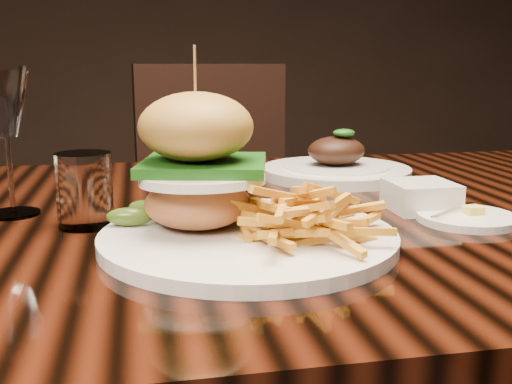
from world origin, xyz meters
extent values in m
cube|color=black|center=(0.00, 0.00, 0.73)|extent=(1.60, 0.90, 0.04)
cylinder|color=silver|center=(-0.05, -0.16, 0.76)|extent=(0.34, 0.34, 0.01)
ellipsoid|color=#945530|center=(-0.10, -0.13, 0.79)|extent=(0.12, 0.12, 0.06)
ellipsoid|color=silver|center=(-0.10, -0.16, 0.83)|extent=(0.14, 0.11, 0.01)
ellipsoid|color=orange|center=(-0.08, -0.18, 0.83)|extent=(0.03, 0.03, 0.01)
cube|color=#205A16|center=(-0.10, -0.13, 0.84)|extent=(0.17, 0.16, 0.01)
ellipsoid|color=olive|center=(-0.10, -0.13, 0.88)|extent=(0.13, 0.13, 0.08)
cylinder|color=olive|center=(-0.10, -0.13, 0.92)|extent=(0.00, 0.00, 0.10)
ellipsoid|color=#2D4913|center=(-0.18, -0.11, 0.78)|extent=(0.06, 0.03, 0.02)
ellipsoid|color=#2D4913|center=(-0.16, -0.08, 0.78)|extent=(0.06, 0.05, 0.02)
cylinder|color=silver|center=(0.25, -0.12, 0.76)|extent=(0.13, 0.13, 0.01)
cube|color=#E1CB49|center=(0.26, -0.12, 0.77)|extent=(0.02, 0.02, 0.01)
cube|color=silver|center=(0.24, -0.10, 0.76)|extent=(0.10, 0.07, 0.00)
cube|color=silver|center=(0.22, -0.05, 0.77)|extent=(0.10, 0.10, 0.04)
cylinder|color=white|center=(-0.34, 0.03, 0.75)|extent=(0.07, 0.07, 0.00)
cylinder|color=white|center=(-0.34, 0.03, 0.81)|extent=(0.01, 0.01, 0.10)
cone|color=white|center=(-0.34, 0.03, 0.90)|extent=(0.07, 0.07, 0.09)
cylinder|color=white|center=(-0.23, -0.05, 0.80)|extent=(0.07, 0.07, 0.09)
cylinder|color=silver|center=(0.18, 0.21, 0.76)|extent=(0.27, 0.27, 0.02)
cylinder|color=silver|center=(0.18, 0.21, 0.76)|extent=(0.19, 0.19, 0.02)
ellipsoid|color=black|center=(0.18, 0.21, 0.80)|extent=(0.10, 0.09, 0.05)
ellipsoid|color=#205A16|center=(0.19, 0.20, 0.83)|extent=(0.04, 0.03, 0.01)
cube|color=black|center=(0.08, 0.80, 0.45)|extent=(0.51, 0.51, 0.06)
cube|color=black|center=(0.05, 1.01, 0.70)|extent=(0.46, 0.10, 0.50)
cylinder|color=black|center=(-0.09, 0.59, 0.23)|extent=(0.04, 0.04, 0.45)
cylinder|color=black|center=(0.29, 0.63, 0.23)|extent=(0.04, 0.04, 0.45)
cylinder|color=black|center=(-0.13, 0.97, 0.23)|extent=(0.04, 0.04, 0.45)
cylinder|color=black|center=(0.25, 1.01, 0.23)|extent=(0.04, 0.04, 0.45)
camera|label=1|loc=(-0.16, -0.81, 0.95)|focal=42.00mm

